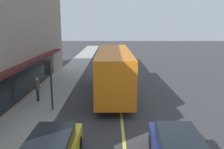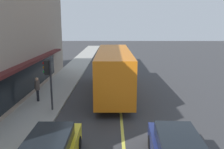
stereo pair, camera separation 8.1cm
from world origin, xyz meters
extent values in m
plane|color=#38383A|center=(0.00, 0.00, 0.00)|extent=(120.00, 120.00, 0.00)
cube|color=#9E9B93|center=(0.00, 5.34, 0.07)|extent=(80.00, 2.92, 0.15)
cube|color=#D8D14C|center=(0.00, 0.00, 0.00)|extent=(36.00, 0.16, 0.01)
cube|color=#4C1919|center=(-3.27, 6.55, 2.80)|extent=(17.23, 0.70, 0.20)
cube|color=black|center=(-3.27, 6.77, 1.50)|extent=(14.77, 0.08, 2.00)
cube|color=orange|center=(-2.08, 0.44, 2.00)|extent=(11.03, 2.61, 3.00)
cube|color=black|center=(3.37, 0.50, 2.36)|extent=(0.14, 2.10, 1.80)
cube|color=black|center=(-2.39, 1.71, 2.36)|extent=(8.80, 0.15, 1.32)
cube|color=black|center=(-2.36, -0.83, 2.36)|extent=(8.80, 0.15, 1.32)
cube|color=#0CF259|center=(3.44, 0.50, 3.25)|extent=(0.10, 1.90, 0.36)
cube|color=#2D2D33|center=(3.47, 0.50, 0.75)|extent=(0.18, 2.40, 0.40)
cylinder|color=black|center=(1.43, 1.61, 0.50)|extent=(1.00, 0.31, 1.00)
cylinder|color=black|center=(1.45, -0.65, 0.50)|extent=(1.00, 0.31, 1.00)
cylinder|color=black|center=(-5.61, 1.54, 0.50)|extent=(1.00, 0.31, 1.00)
cylinder|color=black|center=(-5.58, -0.72, 0.50)|extent=(1.00, 0.31, 1.00)
cylinder|color=#2D2D33|center=(-6.14, 4.38, 1.75)|extent=(0.12, 0.12, 3.20)
cube|color=black|center=(-6.14, 4.58, 2.90)|extent=(0.30, 0.30, 0.90)
sphere|color=red|center=(-6.14, 4.75, 3.17)|extent=(0.18, 0.18, 0.18)
sphere|color=orange|center=(-6.14, 4.75, 2.90)|extent=(0.18, 0.18, 0.18)
sphere|color=green|center=(-6.14, 4.75, 2.63)|extent=(0.18, 0.18, 0.18)
cube|color=black|center=(-12.38, -1.96, 1.25)|extent=(2.48, 1.63, 0.55)
cylinder|color=black|center=(-10.78, -1.22, 0.32)|extent=(0.65, 0.25, 0.64)
cylinder|color=black|center=(-10.85, -2.86, 0.32)|extent=(0.65, 0.25, 0.64)
cube|color=black|center=(-12.48, 2.87, 1.25)|extent=(2.41, 1.52, 0.55)
cylinder|color=black|center=(-10.91, 3.68, 0.32)|extent=(0.64, 0.22, 0.64)
cylinder|color=black|center=(-10.91, 2.04, 0.32)|extent=(0.64, 0.22, 0.64)
cylinder|color=black|center=(-4.40, 5.83, 0.57)|extent=(0.18, 0.18, 0.83)
cylinder|color=#594C47|center=(-4.40, 5.83, 1.31)|extent=(0.34, 0.34, 0.66)
sphere|color=tan|center=(-4.40, 5.83, 1.76)|extent=(0.23, 0.23, 0.23)
camera|label=1|loc=(-20.69, 0.56, 5.52)|focal=38.49mm
camera|label=2|loc=(-20.69, 0.48, 5.52)|focal=38.49mm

